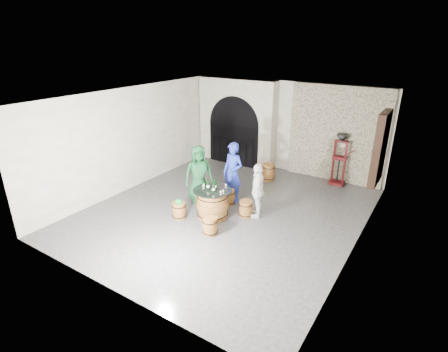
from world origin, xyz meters
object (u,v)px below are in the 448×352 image
Objects in this scene: barrel_stool_near_right at (210,226)px; barrel_stool_near_left at (179,210)px; wine_bottle_left at (208,185)px; barrel_stool_left at (202,196)px; person_blue at (233,173)px; wine_bottle_right at (215,185)px; person_green at (199,174)px; wine_bottle_center at (214,188)px; side_barrel at (268,172)px; barrel_table at (212,204)px; corking_press at (340,156)px; barrel_stool_far at (228,197)px; person_white at (258,191)px; barrel_stool_right at (246,209)px.

barrel_stool_near_right is 1.22m from barrel_stool_near_left.
barrel_stool_left is at bearing 138.95° from wine_bottle_left.
wine_bottle_right is (0.13, -1.11, 0.03)m from person_blue.
person_green is 1.13m from wine_bottle_right.
wine_bottle_center is 3.38m from side_barrel.
barrel_stool_near_left is at bearing -143.51° from barrel_table.
wine_bottle_left is 4.78m from corking_press.
wine_bottle_left is at bearing -121.05° from corking_press.
person_blue is at bearing 105.35° from barrel_stool_near_right.
corking_press reaches higher than side_barrel.
wine_bottle_left is at bearing 162.56° from wine_bottle_center.
wine_bottle_center is at bearing -80.05° from barrel_stool_far.
barrel_stool_left is 0.25× the size of person_blue.
person_green is at bearing -133.86° from corking_press.
wine_bottle_center reaches higher than barrel_stool_far.
wine_bottle_right is at bearing 111.79° from wine_bottle_center.
person_white is at bearing -111.29° from corking_press.
wine_bottle_right reaches higher than barrel_stool_near_right.
barrel_stool_near_left is at bearing 168.56° from barrel_stool_near_right.
barrel_table reaches higher than barrel_stool_left.
barrel_stool_far is at bearing 97.33° from wine_bottle_right.
barrel_stool_left is 1.40× the size of wine_bottle_left.
person_green is 1.13× the size of person_white.
wine_bottle_left is at bearing -91.06° from person_green.
person_blue reaches higher than wine_bottle_center.
wine_bottle_center is at bearing -118.21° from corking_press.
person_green is 4.70m from corking_press.
barrel_stool_near_right is 0.25× the size of person_blue.
side_barrel reaches higher than barrel_stool_near_left.
barrel_stool_right is 0.78× the size of side_barrel.
person_blue reaches higher than barrel_table.
barrel_stool_near_left is 1.35m from person_green.
person_blue is at bearing 141.28° from barrel_stool_right.
wine_bottle_left is 1.00× the size of wine_bottle_right.
wine_bottle_left is (0.81, -0.68, 0.07)m from person_green.
wine_bottle_center reaches higher than barrel_stool_right.
wine_bottle_center is at bearing -68.21° from wine_bottle_right.
barrel_table is at bearing -145.46° from barrel_stool_right.
person_blue is at bearing 93.62° from barrel_stool_far.
side_barrel is at bearing 72.27° from barrel_stool_left.
barrel_table is 1.21m from person_green.
side_barrel is (0.17, 2.30, 0.07)m from barrel_stool_far.
barrel_stool_far is 1.21m from person_white.
barrel_stool_far is at bearing -78.53° from person_blue.
wine_bottle_right is at bearing -29.58° from barrel_stool_left.
barrel_table is 3.21m from side_barrel.
barrel_stool_near_right is at bearing -62.96° from wine_bottle_center.
barrel_stool_far is 0.26× the size of person_green.
wine_bottle_left is (-0.11, -0.04, 0.54)m from barrel_table.
wine_bottle_left is at bearing -83.71° from person_blue.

